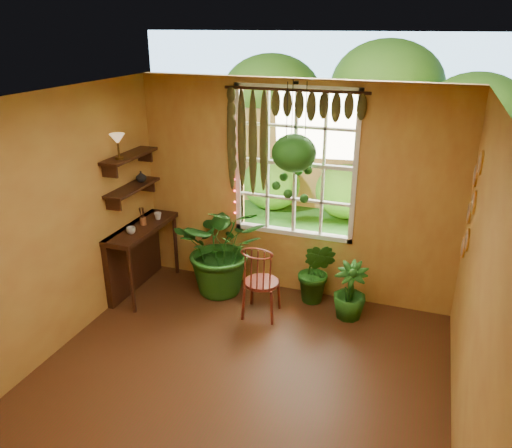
{
  "coord_description": "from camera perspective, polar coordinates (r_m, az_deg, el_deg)",
  "views": [
    {
      "loc": [
        1.53,
        -3.39,
        3.29
      ],
      "look_at": [
        -0.1,
        1.15,
        1.33
      ],
      "focal_mm": 35.0,
      "sensor_mm": 36.0,
      "label": 1
    }
  ],
  "objects": [
    {
      "name": "windsor_chair",
      "position": [
        5.97,
        0.54,
        -7.78
      ],
      "size": [
        0.43,
        0.46,
        1.1
      ],
      "rotation": [
        0.0,
        0.0,
        0.06
      ],
      "color": "maroon",
      "rests_on": "floor"
    },
    {
      "name": "shelf_vase",
      "position": [
        6.46,
        -13.0,
        5.31
      ],
      "size": [
        0.17,
        0.17,
        0.14
      ],
      "primitive_type": "imported",
      "rotation": [
        0.0,
        0.0,
        -0.33
      ],
      "color": "#B2AD99",
      "rests_on": "shelf_lower"
    },
    {
      "name": "tiffany_lamp",
      "position": [
        5.98,
        -15.55,
        9.17
      ],
      "size": [
        0.18,
        0.18,
        0.29
      ],
      "color": "#563818",
      "rests_on": "shelf_upper"
    },
    {
      "name": "backyard",
      "position": [
        10.54,
        12.53,
        10.58
      ],
      "size": [
        14.0,
        10.0,
        12.0
      ],
      "color": "#225F1B",
      "rests_on": "ground"
    },
    {
      "name": "window",
      "position": [
        6.09,
        4.5,
        6.88
      ],
      "size": [
        1.52,
        0.1,
        1.86
      ],
      "color": "white",
      "rests_on": "wall_back"
    },
    {
      "name": "wall_left",
      "position": [
        5.26,
        -24.44,
        -1.61
      ],
      "size": [
        0.0,
        4.5,
        4.5
      ],
      "primitive_type": "plane",
      "rotation": [
        1.57,
        0.0,
        1.57
      ],
      "color": "gold",
      "rests_on": "floor"
    },
    {
      "name": "potted_plant_right",
      "position": [
        6.02,
        10.68,
        -7.53
      ],
      "size": [
        0.43,
        0.43,
        0.71
      ],
      "primitive_type": "imported",
      "rotation": [
        0.0,
        0.0,
        -0.08
      ],
      "color": "#175215",
      "rests_on": "floor"
    },
    {
      "name": "valance_vine",
      "position": [
        5.87,
        3.53,
        12.11
      ],
      "size": [
        1.7,
        0.12,
        1.1
      ],
      "color": "#351A0E",
      "rests_on": "window"
    },
    {
      "name": "wall_plates",
      "position": [
        5.49,
        23.35,
        1.74
      ],
      "size": [
        0.04,
        0.32,
        1.1
      ],
      "primitive_type": null,
      "color": "#FFECD0",
      "rests_on": "wall_right"
    },
    {
      "name": "shelf_lower",
      "position": [
        6.33,
        -13.93,
        4.05
      ],
      "size": [
        0.25,
        0.9,
        0.04
      ],
      "primitive_type": "cube",
      "color": "#351A0E",
      "rests_on": "wall_left"
    },
    {
      "name": "wall_right",
      "position": [
        3.94,
        24.16,
        -9.57
      ],
      "size": [
        0.0,
        4.5,
        4.5
      ],
      "primitive_type": "plane",
      "rotation": [
        1.57,
        0.0,
        -1.57
      ],
      "color": "gold",
      "rests_on": "floor"
    },
    {
      "name": "potted_plant_left",
      "position": [
        6.36,
        -3.81,
        -2.68
      ],
      "size": [
        1.36,
        1.26,
        1.26
      ],
      "primitive_type": "imported",
      "rotation": [
        0.0,
        0.0,
        0.28
      ],
      "color": "#175215",
      "rests_on": "floor"
    },
    {
      "name": "potted_plant_mid",
      "position": [
        6.23,
        6.91,
        -5.46
      ],
      "size": [
        0.54,
        0.48,
        0.85
      ],
      "primitive_type": "imported",
      "rotation": [
        0.0,
        0.0,
        -0.24
      ],
      "color": "#175215",
      "rests_on": "floor"
    },
    {
      "name": "brush_jar",
      "position": [
        6.45,
        -12.83,
        0.87
      ],
      "size": [
        0.08,
        0.08,
        0.29
      ],
      "color": "brown",
      "rests_on": "counter_ledge"
    },
    {
      "name": "ceiling",
      "position": [
        3.77,
        -4.6,
        13.04
      ],
      "size": [
        4.5,
        4.5,
        0.0
      ],
      "primitive_type": "plane",
      "rotation": [
        3.14,
        0.0,
        0.0
      ],
      "color": "silver",
      "rests_on": "wall_back"
    },
    {
      "name": "shelf_upper",
      "position": [
        6.22,
        -14.27,
        7.56
      ],
      "size": [
        0.25,
        0.9,
        0.04
      ],
      "primitive_type": "cube",
      "color": "#351A0E",
      "rests_on": "wall_left"
    },
    {
      "name": "wall_back",
      "position": [
        6.16,
        4.33,
        3.66
      ],
      "size": [
        4.0,
        0.0,
        4.0
      ],
      "primitive_type": "plane",
      "rotation": [
        1.57,
        0.0,
        0.0
      ],
      "color": "gold",
      "rests_on": "floor"
    },
    {
      "name": "string_lights",
      "position": [
        6.23,
        -2.53,
        7.75
      ],
      "size": [
        0.03,
        0.03,
        1.54
      ],
      "primitive_type": null,
      "color": "#FF2633",
      "rests_on": "window"
    },
    {
      "name": "counter_ledge",
      "position": [
        6.65,
        -13.52,
        -2.88
      ],
      "size": [
        0.4,
        1.2,
        0.9
      ],
      "color": "#351A0E",
      "rests_on": "floor"
    },
    {
      "name": "cup_a",
      "position": [
        6.23,
        -14.09,
        -0.72
      ],
      "size": [
        0.14,
        0.14,
        0.09
      ],
      "primitive_type": "imported",
      "rotation": [
        0.0,
        0.0,
        0.27
      ],
      "color": "silver",
      "rests_on": "counter_ledge"
    },
    {
      "name": "cup_b",
      "position": [
        6.62,
        -11.15,
        0.91
      ],
      "size": [
        0.11,
        0.11,
        0.09
      ],
      "primitive_type": "imported",
      "rotation": [
        0.0,
        0.0,
        0.2
      ],
      "color": "beige",
      "rests_on": "counter_ledge"
    },
    {
      "name": "floor",
      "position": [
        4.96,
        -3.61,
        -19.44
      ],
      "size": [
        4.5,
        4.5,
        0.0
      ],
      "primitive_type": "plane",
      "color": "#502616",
      "rests_on": "ground"
    },
    {
      "name": "hanging_basket",
      "position": [
        5.77,
        4.35,
        7.77
      ],
      "size": [
        0.51,
        0.51,
        1.37
      ],
      "color": "black",
      "rests_on": "ceiling"
    }
  ]
}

